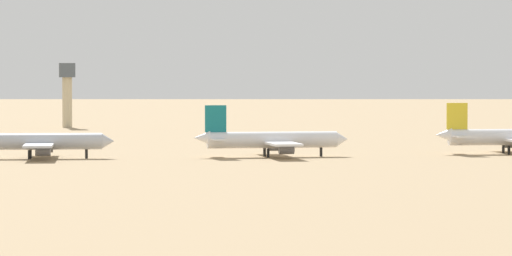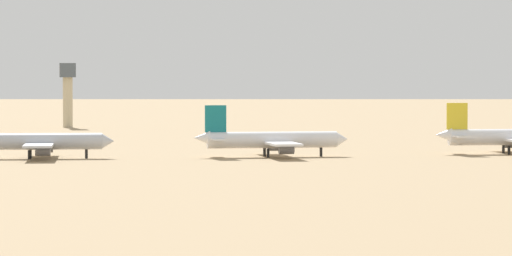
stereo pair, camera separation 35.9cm
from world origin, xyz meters
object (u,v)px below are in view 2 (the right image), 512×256
(parked_jet_teal_4, at_px, (271,140))
(parked_jet_yellow_5, at_px, (511,137))
(parked_jet_white_3, at_px, (34,142))
(control_tower, at_px, (68,89))

(parked_jet_teal_4, bearing_deg, parked_jet_yellow_5, 2.50)
(parked_jet_white_3, relative_size, parked_jet_teal_4, 0.99)
(parked_jet_teal_4, height_order, control_tower, control_tower)
(parked_jet_white_3, bearing_deg, parked_jet_teal_4, 1.98)
(control_tower, bearing_deg, parked_jet_teal_4, -78.34)
(parked_jet_white_3, xyz_separation_m, parked_jet_teal_4, (51.04, -1.58, 0.05))
(parked_jet_yellow_5, relative_size, control_tower, 1.65)
(parked_jet_yellow_5, distance_m, control_tower, 200.42)
(parked_jet_white_3, bearing_deg, control_tower, 89.39)
(parked_jet_teal_4, distance_m, parked_jet_yellow_5, 55.64)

